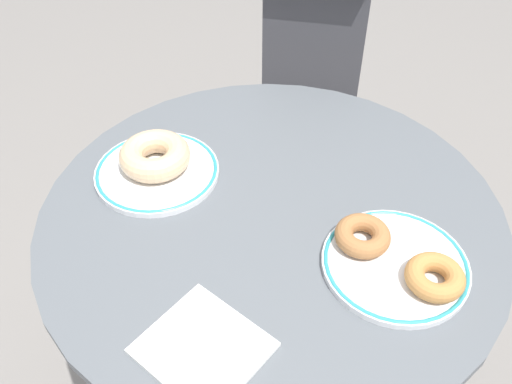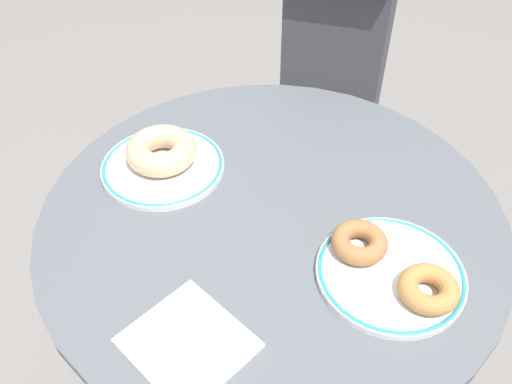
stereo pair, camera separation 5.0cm
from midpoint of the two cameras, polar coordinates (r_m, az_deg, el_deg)
The scene contains 7 objects.
cafe_table at distance 1.07m, azimuth -0.03°, elevation -12.15°, with size 0.73×0.73×0.77m.
plate_left at distance 0.94m, azimuth -11.74°, elevation 2.06°, with size 0.21×0.21×0.01m.
plate_right at distance 0.80m, azimuth 12.46°, elevation -7.43°, with size 0.21×0.21×0.01m.
donut_glazed at distance 0.93m, azimuth -11.98°, elevation 3.68°, with size 0.12×0.12×0.04m, color #E0B789.
donut_old_fashioned at distance 0.78m, azimuth 16.31°, elevation -8.53°, with size 0.08×0.08×0.03m, color #BC7F42.
donut_cinnamon at distance 0.80m, azimuth 9.25°, elevation -4.55°, with size 0.08×0.08×0.03m, color #A36B3D.
paper_napkin at distance 0.72m, azimuth -7.59°, elevation -15.79°, with size 0.14×0.13×0.01m, color white.
Camera 1 is at (0.31, -0.52, 1.39)m, focal length 38.55 mm.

